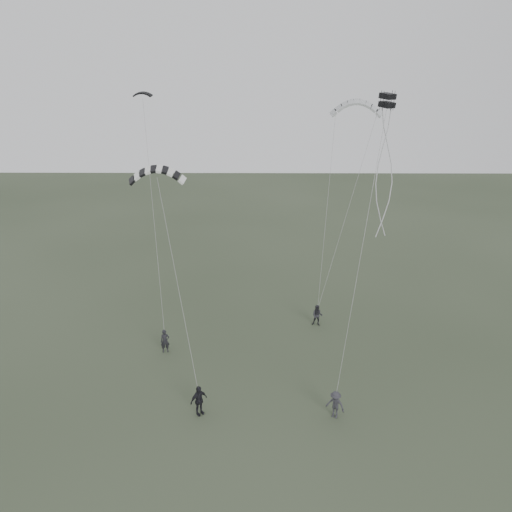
{
  "coord_description": "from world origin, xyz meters",
  "views": [
    {
      "loc": [
        1.13,
        -25.49,
        18.69
      ],
      "look_at": [
        0.85,
        5.22,
        7.18
      ],
      "focal_mm": 35.0,
      "sensor_mm": 36.0,
      "label": 1
    }
  ],
  "objects_px": {
    "kite_pale_large": "(357,102)",
    "kite_striped": "(156,169)",
    "kite_dark_small": "(142,93)",
    "flyer_center": "(199,400)",
    "flyer_left": "(165,341)",
    "flyer_far": "(335,405)",
    "kite_box": "(387,100)",
    "flyer_right": "(317,315)"
  },
  "relations": [
    {
      "from": "flyer_right",
      "to": "kite_box",
      "type": "xyz_separation_m",
      "value": [
        2.37,
        -6.5,
        16.29
      ]
    },
    {
      "from": "flyer_left",
      "to": "kite_pale_large",
      "type": "bearing_deg",
      "value": 14.52
    },
    {
      "from": "flyer_left",
      "to": "flyer_far",
      "type": "height_order",
      "value": "flyer_left"
    },
    {
      "from": "kite_box",
      "to": "flyer_center",
      "type": "bearing_deg",
      "value": 163.89
    },
    {
      "from": "flyer_left",
      "to": "flyer_far",
      "type": "distance_m",
      "value": 12.97
    },
    {
      "from": "kite_striped",
      "to": "kite_box",
      "type": "distance_m",
      "value": 13.74
    },
    {
      "from": "kite_dark_small",
      "to": "kite_pale_large",
      "type": "relative_size",
      "value": 0.36
    },
    {
      "from": "kite_pale_large",
      "to": "kite_box",
      "type": "relative_size",
      "value": 5.14
    },
    {
      "from": "flyer_right",
      "to": "kite_striped",
      "type": "relative_size",
      "value": 0.5
    },
    {
      "from": "flyer_center",
      "to": "kite_pale_large",
      "type": "xyz_separation_m",
      "value": [
        10.55,
        14.5,
        15.52
      ]
    },
    {
      "from": "flyer_center",
      "to": "kite_dark_small",
      "type": "relative_size",
      "value": 1.37
    },
    {
      "from": "flyer_far",
      "to": "kite_pale_large",
      "type": "relative_size",
      "value": 0.45
    },
    {
      "from": "flyer_far",
      "to": "flyer_center",
      "type": "bearing_deg",
      "value": -152.81
    },
    {
      "from": "flyer_center",
      "to": "kite_box",
      "type": "distance_m",
      "value": 19.67
    },
    {
      "from": "flyer_right",
      "to": "flyer_center",
      "type": "distance_m",
      "value": 13.38
    },
    {
      "from": "flyer_left",
      "to": "flyer_center",
      "type": "relative_size",
      "value": 0.91
    },
    {
      "from": "flyer_right",
      "to": "kite_dark_small",
      "type": "relative_size",
      "value": 1.23
    },
    {
      "from": "flyer_left",
      "to": "kite_box",
      "type": "relative_size",
      "value": 2.33
    },
    {
      "from": "flyer_far",
      "to": "kite_pale_large",
      "type": "height_order",
      "value": "kite_pale_large"
    },
    {
      "from": "flyer_left",
      "to": "flyer_far",
      "type": "xyz_separation_m",
      "value": [
        10.94,
        -6.97,
        -0.01
      ]
    },
    {
      "from": "kite_dark_small",
      "to": "flyer_right",
      "type": "bearing_deg",
      "value": -3.89
    },
    {
      "from": "flyer_far",
      "to": "kite_dark_small",
      "type": "xyz_separation_m",
      "value": [
        -12.73,
        13.65,
        16.28
      ]
    },
    {
      "from": "flyer_right",
      "to": "kite_dark_small",
      "type": "xyz_separation_m",
      "value": [
        -12.88,
        2.67,
        16.29
      ]
    },
    {
      "from": "kite_pale_large",
      "to": "kite_striped",
      "type": "distance_m",
      "value": 16.17
    },
    {
      "from": "flyer_center",
      "to": "kite_striped",
      "type": "xyz_separation_m",
      "value": [
        -2.74,
        5.92,
        12.18
      ]
    },
    {
      "from": "flyer_right",
      "to": "kite_striped",
      "type": "bearing_deg",
      "value": -140.14
    },
    {
      "from": "kite_striped",
      "to": "kite_pale_large",
      "type": "bearing_deg",
      "value": 27.97
    },
    {
      "from": "kite_striped",
      "to": "flyer_far",
      "type": "bearing_deg",
      "value": -35.05
    },
    {
      "from": "flyer_right",
      "to": "kite_pale_large",
      "type": "relative_size",
      "value": 0.45
    },
    {
      "from": "kite_striped",
      "to": "kite_dark_small",
      "type": "bearing_deg",
      "value": 101.46
    },
    {
      "from": "flyer_center",
      "to": "flyer_far",
      "type": "xyz_separation_m",
      "value": [
        7.78,
        -0.2,
        -0.09
      ]
    },
    {
      "from": "kite_pale_large",
      "to": "kite_striped",
      "type": "relative_size",
      "value": 1.12
    },
    {
      "from": "kite_pale_large",
      "to": "kite_striped",
      "type": "height_order",
      "value": "kite_pale_large"
    },
    {
      "from": "kite_box",
      "to": "flyer_right",
      "type": "bearing_deg",
      "value": 71.31
    },
    {
      "from": "flyer_left",
      "to": "flyer_right",
      "type": "relative_size",
      "value": 1.01
    },
    {
      "from": "flyer_left",
      "to": "kite_box",
      "type": "distance_m",
      "value": 21.27
    },
    {
      "from": "flyer_left",
      "to": "kite_pale_large",
      "type": "relative_size",
      "value": 0.45
    },
    {
      "from": "flyer_left",
      "to": "kite_striped",
      "type": "height_order",
      "value": "kite_striped"
    },
    {
      "from": "kite_striped",
      "to": "flyer_left",
      "type": "bearing_deg",
      "value": 111.46
    },
    {
      "from": "kite_dark_small",
      "to": "kite_striped",
      "type": "height_order",
      "value": "kite_dark_small"
    },
    {
      "from": "flyer_center",
      "to": "kite_dark_small",
      "type": "bearing_deg",
      "value": 70.02
    },
    {
      "from": "flyer_far",
      "to": "kite_dark_small",
      "type": "height_order",
      "value": "kite_dark_small"
    }
  ]
}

